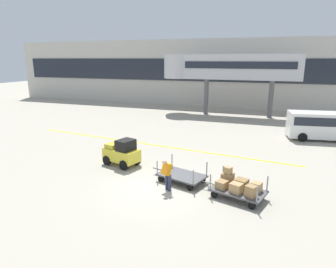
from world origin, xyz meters
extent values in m
plane|color=#A8A08E|center=(0.00, 0.00, 0.00)|extent=(120.00, 120.00, 0.00)
cube|color=yellow|center=(-3.05, 6.60, 0.00)|extent=(20.41, 2.63, 0.01)
cube|color=#BCB7AD|center=(0.00, 26.00, 4.22)|extent=(63.59, 2.40, 8.44)
cube|color=#1E232D|center=(0.00, 24.75, 4.64)|extent=(60.41, 0.12, 2.80)
cube|color=#B7B7BC|center=(1.51, 20.00, 5.19)|extent=(12.39, 2.20, 2.60)
cylinder|color=#B7B7BC|center=(-5.29, 20.00, 5.19)|extent=(3.00, 3.00, 2.60)
cube|color=#1E232D|center=(1.51, 18.86, 5.39)|extent=(11.15, 0.08, 0.70)
cylinder|color=#59595B|center=(-1.90, 20.00, 1.95)|extent=(0.50, 0.50, 3.89)
cylinder|color=#59595B|center=(4.91, 20.00, 1.95)|extent=(0.50, 0.50, 3.89)
cube|color=gold|center=(-3.00, 2.19, 0.63)|extent=(2.33, 1.65, 0.70)
cube|color=black|center=(-2.65, 2.08, 1.28)|extent=(1.05, 1.18, 0.60)
cube|color=gold|center=(-3.56, 2.35, 1.10)|extent=(0.94, 1.10, 0.24)
cylinder|color=black|center=(-3.51, 2.88, 0.28)|extent=(0.59, 0.33, 0.56)
cylinder|color=black|center=(-3.81, 1.88, 0.28)|extent=(0.59, 0.33, 0.56)
cylinder|color=black|center=(-2.20, 2.49, 0.28)|extent=(0.59, 0.33, 0.56)
cylinder|color=black|center=(-2.50, 1.49, 0.28)|extent=(0.59, 0.33, 0.56)
cube|color=#4C4C4F|center=(1.02, 0.99, 0.36)|extent=(2.60, 2.00, 0.08)
cylinder|color=gray|center=(0.19, 1.91, 0.75)|extent=(0.06, 0.06, 0.70)
cylinder|color=gray|center=(-0.18, 0.67, 0.75)|extent=(0.06, 0.06, 0.70)
cylinder|color=gray|center=(2.22, 1.30, 0.75)|extent=(0.06, 0.06, 0.70)
cylinder|color=gray|center=(1.85, 0.07, 0.75)|extent=(0.06, 0.06, 0.70)
cylinder|color=black|center=(0.37, 1.81, 0.16)|extent=(0.34, 0.19, 0.32)
cylinder|color=black|center=(0.03, 0.66, 0.16)|extent=(0.34, 0.19, 0.32)
cylinder|color=black|center=(2.02, 1.31, 0.16)|extent=(0.34, 0.19, 0.32)
cylinder|color=black|center=(1.68, 0.17, 0.16)|extent=(0.34, 0.19, 0.32)
cylinder|color=#333333|center=(-0.42, 1.42, 0.34)|extent=(0.69, 0.25, 0.05)
cube|color=#4C4C4F|center=(3.90, 0.13, 0.36)|extent=(2.60, 2.00, 0.08)
cylinder|color=gray|center=(3.07, 1.05, 0.75)|extent=(0.06, 0.06, 0.70)
cylinder|color=gray|center=(2.70, -0.18, 0.75)|extent=(0.06, 0.06, 0.70)
cylinder|color=gray|center=(5.10, 0.45, 0.75)|extent=(0.06, 0.06, 0.70)
cylinder|color=gray|center=(4.73, -0.79, 0.75)|extent=(0.06, 0.06, 0.70)
cylinder|color=black|center=(3.24, 0.95, 0.16)|extent=(0.34, 0.19, 0.32)
cylinder|color=black|center=(2.90, -0.19, 0.16)|extent=(0.34, 0.19, 0.32)
cylinder|color=black|center=(4.89, 0.46, 0.16)|extent=(0.34, 0.19, 0.32)
cylinder|color=black|center=(4.55, -0.68, 0.16)|extent=(0.34, 0.19, 0.32)
cylinder|color=#333333|center=(2.46, 0.56, 0.34)|extent=(0.69, 0.25, 0.05)
cube|color=#9E7A4C|center=(3.34, 0.67, 0.65)|extent=(0.61, 0.60, 0.50)
cube|color=#9E7A4C|center=(3.18, 0.06, 0.57)|extent=(0.59, 0.60, 0.35)
cube|color=olive|center=(3.99, 0.48, 0.59)|extent=(0.68, 0.66, 0.38)
cube|color=tan|center=(3.83, -0.15, 0.61)|extent=(0.62, 0.59, 0.42)
cube|color=tan|center=(4.65, 0.26, 0.60)|extent=(0.52, 0.52, 0.41)
cube|color=#9E7A4C|center=(4.47, -0.37, 0.65)|extent=(0.54, 0.53, 0.50)
cube|color=tan|center=(3.34, 0.67, 1.06)|extent=(0.41, 0.39, 0.31)
cylinder|color=#2D334C|center=(0.61, -0.06, 0.41)|extent=(0.16, 0.16, 0.82)
cylinder|color=#2D334C|center=(0.78, -0.17, 0.41)|extent=(0.16, 0.16, 0.82)
cube|color=orange|center=(0.64, -0.20, 1.09)|extent=(0.56, 0.57, 0.61)
sphere|color=tan|center=(0.58, -0.30, 1.45)|extent=(0.22, 0.22, 0.22)
cube|color=white|center=(8.74, 12.21, 1.15)|extent=(5.02, 2.57, 1.90)
cube|color=#1E232D|center=(8.74, 12.21, 1.55)|extent=(4.65, 2.55, 0.64)
cylinder|color=black|center=(7.39, 11.13, 0.34)|extent=(0.71, 0.34, 0.68)
camera|label=1|loc=(4.93, -12.16, 6.04)|focal=31.30mm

